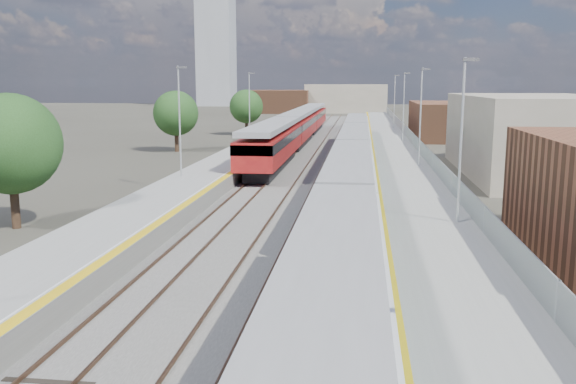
# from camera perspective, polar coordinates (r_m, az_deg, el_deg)

# --- Properties ---
(ground) EXTENTS (320.00, 320.00, 0.00)m
(ground) POSITION_cam_1_polar(r_m,az_deg,el_deg) (56.87, 4.73, 2.68)
(ground) COLOR #47443A
(ground) RESTS_ON ground
(ballast_bed) EXTENTS (10.50, 155.00, 0.06)m
(ballast_bed) POSITION_cam_1_polar(r_m,az_deg,el_deg) (59.47, 2.66, 3.06)
(ballast_bed) COLOR #565451
(ballast_bed) RESTS_ON ground
(tracks) EXTENTS (8.96, 160.00, 0.17)m
(tracks) POSITION_cam_1_polar(r_m,az_deg,el_deg) (61.08, 3.34, 3.31)
(tracks) COLOR #4C3323
(tracks) RESTS_ON ground
(platform_right) EXTENTS (4.70, 155.00, 8.52)m
(platform_right) POSITION_cam_1_polar(r_m,az_deg,el_deg) (59.33, 9.95, 3.39)
(platform_right) COLOR slate
(platform_right) RESTS_ON ground
(platform_left) EXTENTS (4.30, 155.00, 8.52)m
(platform_left) POSITION_cam_1_polar(r_m,az_deg,el_deg) (60.29, -3.81, 3.61)
(platform_left) COLOR slate
(platform_left) RESTS_ON ground
(buildings) EXTENTS (72.00, 185.50, 40.00)m
(buildings) POSITION_cam_1_polar(r_m,az_deg,el_deg) (146.39, -1.05, 11.48)
(buildings) COLOR brown
(buildings) RESTS_ON ground
(green_train) EXTENTS (2.68, 74.70, 2.95)m
(green_train) POSITION_cam_1_polar(r_m,az_deg,el_deg) (42.14, 6.03, 2.87)
(green_train) COLOR black
(green_train) RESTS_ON ground
(red_train) EXTENTS (3.06, 61.92, 3.86)m
(red_train) POSITION_cam_1_polar(r_m,az_deg,el_deg) (73.16, 0.93, 6.17)
(red_train) COLOR black
(red_train) RESTS_ON ground
(tree_a) EXTENTS (5.11, 5.11, 6.92)m
(tree_a) POSITION_cam_1_polar(r_m,az_deg,el_deg) (33.80, -24.56, 4.10)
(tree_a) COLOR #382619
(tree_a) RESTS_ON ground
(tree_b) EXTENTS (4.86, 4.86, 6.58)m
(tree_b) POSITION_cam_1_polar(r_m,az_deg,el_deg) (67.34, -10.46, 7.25)
(tree_b) COLOR #382619
(tree_b) RESTS_ON ground
(tree_c) EXTENTS (4.77, 4.77, 6.46)m
(tree_c) POSITION_cam_1_polar(r_m,az_deg,el_deg) (87.65, -3.93, 7.98)
(tree_c) COLOR #382619
(tree_c) RESTS_ON ground
(tree_d) EXTENTS (3.99, 3.99, 5.41)m
(tree_d) POSITION_cam_1_polar(r_m,az_deg,el_deg) (70.30, 24.98, 5.98)
(tree_d) COLOR #382619
(tree_d) RESTS_ON ground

